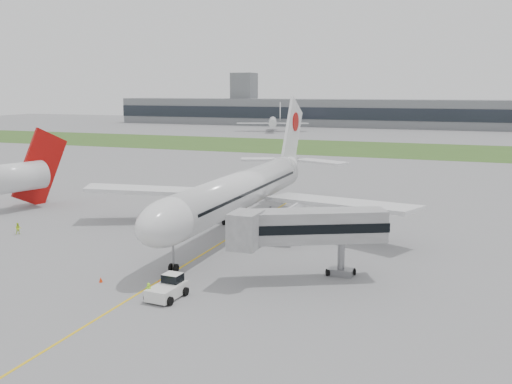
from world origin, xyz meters
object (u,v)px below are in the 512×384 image
at_px(pushback_tug, 168,288).
at_px(ground_crew_near, 149,292).
at_px(jet_bridge, 303,227).
at_px(neighbor_aircraft, 18,176).
at_px(airliner, 243,189).

relative_size(pushback_tug, ground_crew_near, 2.32).
height_order(jet_bridge, neighbor_aircraft, neighbor_aircraft).
distance_m(ground_crew_near, neighbor_aircraft, 49.58).
height_order(ground_crew_near, neighbor_aircraft, neighbor_aircraft).
xyz_separation_m(airliner, jet_bridge, (13.34, -17.26, -0.30)).
bearing_deg(pushback_tug, airliner, 100.19).
bearing_deg(neighbor_aircraft, ground_crew_near, -17.33).
distance_m(airliner, pushback_tug, 27.27).
xyz_separation_m(pushback_tug, ground_crew_near, (-1.14, -1.55, -0.05)).
relative_size(airliner, ground_crew_near, 30.07).
distance_m(pushback_tug, neighbor_aircraft, 49.66).
relative_size(jet_bridge, ground_crew_near, 8.27).
xyz_separation_m(airliner, neighbor_aircraft, (-38.60, -0.16, -0.31)).
bearing_deg(jet_bridge, pushback_tug, -163.43).
height_order(airliner, neighbor_aircraft, airliner).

